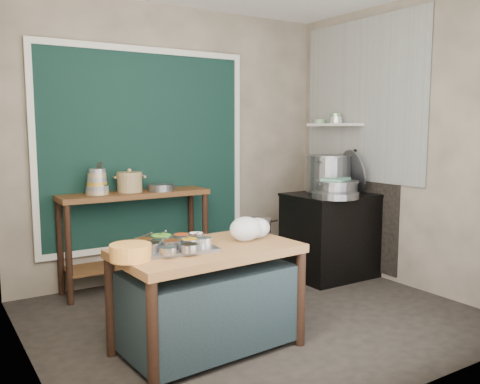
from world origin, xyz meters
TOP-DOWN VIEW (x-y plane):
  - floor at (0.00, 0.00)m, footprint 3.50×3.00m
  - back_wall at (0.00, 1.51)m, footprint 3.50×0.02m
  - left_wall at (-1.76, 0.00)m, footprint 0.02×3.00m
  - right_wall at (1.76, 0.00)m, footprint 0.02×3.00m
  - curtain_panel at (-0.35, 1.47)m, footprint 2.10×0.02m
  - curtain_frame at (-0.35, 1.46)m, footprint 2.22×0.03m
  - tile_panel at (1.74, 0.55)m, footprint 0.02×1.70m
  - soot_patch at (1.74, 0.65)m, footprint 0.01×1.30m
  - wall_shelf at (1.63, 0.85)m, footprint 0.22×0.70m
  - prep_table at (-0.65, -0.36)m, footprint 1.29×0.80m
  - back_counter at (-0.55, 1.28)m, footprint 1.45×0.40m
  - stove_block at (1.35, 0.55)m, footprint 0.90×0.68m
  - stove_top at (1.35, 0.55)m, footprint 0.92×0.69m
  - condiment_tray at (-0.88, -0.33)m, footprint 0.55×0.41m
  - condiment_bowls at (-0.90, -0.31)m, footprint 0.53×0.44m
  - yellow_basin at (-1.22, -0.41)m, footprint 0.27×0.27m
  - saucepan at (-0.10, -0.17)m, footprint 0.26×0.26m
  - plastic_bag_a at (-0.33, -0.35)m, footprint 0.26×0.23m
  - plastic_bag_b at (-0.20, -0.31)m, footprint 0.25×0.23m
  - bowl_stack at (-0.91, 1.29)m, footprint 0.21×0.21m
  - utensil_cup at (-0.89, 1.28)m, footprint 0.20×0.20m
  - ceramic_crock at (-0.59, 1.30)m, footprint 0.32×0.32m
  - wide_bowl at (-0.30, 1.23)m, footprint 0.27×0.27m
  - stock_pot at (1.42, 0.70)m, footprint 0.67×0.67m
  - pot_lid at (1.59, 0.51)m, footprint 0.24×0.48m
  - steamer at (1.29, 0.45)m, footprint 0.48×0.48m
  - green_cloth at (1.29, 0.45)m, footprint 0.36×0.33m
  - shallow_pan at (1.14, 0.29)m, footprint 0.56×0.56m
  - shelf_bowl_stack at (1.63, 0.83)m, footprint 0.14×0.14m
  - shelf_bowl_green at (1.63, 1.10)m, footprint 0.15×0.15m

SIDE VIEW (x-z plane):
  - floor at x=0.00m, z-range -0.02..0.00m
  - prep_table at x=-0.65m, z-range 0.00..0.75m
  - stove_block at x=1.35m, z-range 0.00..0.85m
  - back_counter at x=-0.55m, z-range 0.00..0.95m
  - soot_patch at x=1.74m, z-range 0.05..1.35m
  - condiment_tray at x=-0.88m, z-range 0.75..0.77m
  - condiment_bowls at x=-0.90m, z-range 0.77..0.83m
  - yellow_basin at x=-1.22m, z-range 0.75..0.85m
  - saucepan at x=-0.10m, z-range 0.75..0.87m
  - plastic_bag_b at x=-0.20m, z-range 0.75..0.90m
  - plastic_bag_a at x=-0.33m, z-range 0.75..0.93m
  - stove_top at x=1.35m, z-range 0.85..0.88m
  - shallow_pan at x=1.14m, z-range 0.88..0.94m
  - steamer at x=1.29m, z-range 0.88..1.03m
  - wide_bowl at x=-0.30m, z-range 0.95..1.02m
  - utensil_cup at x=-0.89m, z-range 0.95..1.04m
  - ceramic_crock at x=-0.59m, z-range 0.95..1.12m
  - green_cloth at x=1.29m, z-range 1.03..1.06m
  - bowl_stack at x=-0.91m, z-range 0.93..1.18m
  - stock_pot at x=1.42m, z-range 0.88..1.28m
  - pot_lid at x=1.59m, z-range 0.88..1.34m
  - curtain_panel at x=-0.35m, z-range 0.40..2.30m
  - curtain_frame at x=-0.35m, z-range 0.34..2.36m
  - back_wall at x=0.00m, z-range 0.00..2.80m
  - left_wall at x=-1.76m, z-range 0.00..2.80m
  - right_wall at x=1.76m, z-range 0.00..2.80m
  - wall_shelf at x=1.63m, z-range 1.59..1.61m
  - shelf_bowl_green at x=1.63m, z-range 1.61..1.66m
  - shelf_bowl_stack at x=1.63m, z-range 1.61..1.72m
  - tile_panel at x=1.74m, z-range 1.00..2.70m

